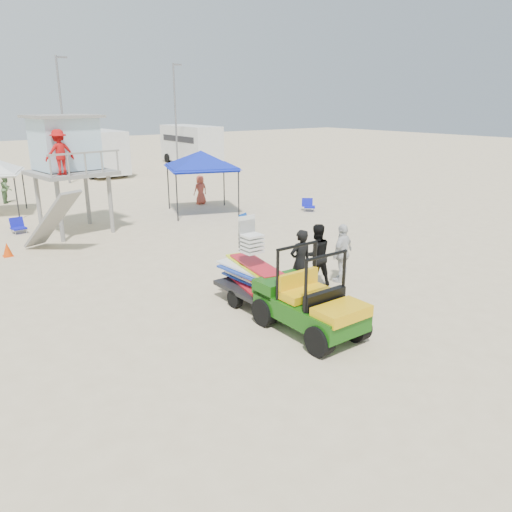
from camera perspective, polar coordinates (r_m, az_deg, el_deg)
ground at (r=11.40m, az=7.23°, el=-10.31°), size 140.00×140.00×0.00m
utility_cart at (r=11.65m, az=6.23°, el=-4.55°), size 1.41×2.68×2.03m
surf_trailer at (r=13.36m, az=-0.62°, el=-1.90°), size 1.27×2.33×2.12m
man_left at (r=14.03m, az=5.09°, el=-0.71°), size 0.73×0.52×1.88m
man_mid at (r=14.76m, az=6.89°, el=0.13°), size 1.10×0.99×1.87m
man_right at (r=15.19m, az=9.85°, el=0.33°), size 1.13×0.71×1.79m
lifeguard_tower at (r=21.80m, az=-20.95°, el=11.43°), size 3.20×3.20×4.63m
canopy_blue at (r=24.37m, az=-6.31°, el=11.55°), size 3.91×3.91×3.41m
cone_near at (r=19.67m, az=-26.55°, el=0.67°), size 0.34×0.34×0.50m
beach_chair_a at (r=23.01m, az=-25.59°, el=3.16°), size 0.59×0.64×0.64m
beach_chair_b at (r=21.46m, az=-1.25°, el=3.96°), size 0.69×0.76×0.64m
beach_chair_c at (r=25.15m, az=5.97°, el=5.85°), size 0.74×0.85×0.64m
rv_mid_right at (r=39.55m, az=-17.90°, el=11.45°), size 2.64×7.00×3.25m
rv_far_right at (r=44.68m, az=-7.44°, el=12.70°), size 2.64×6.60×3.25m
light_pole_left at (r=35.64m, az=-21.20°, el=14.14°), size 0.14×0.14×8.00m
light_pole_right at (r=40.49m, az=-9.18°, el=15.29°), size 0.14×0.14×8.00m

